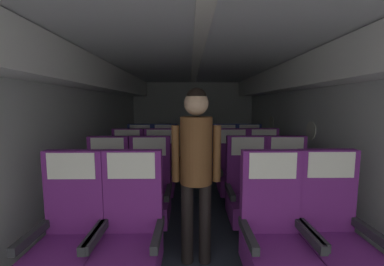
# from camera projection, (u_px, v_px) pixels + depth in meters

# --- Properties ---
(ground) EXTENTS (3.50, 7.02, 0.02)m
(ground) POSITION_uv_depth(u_px,v_px,m) (196.00, 205.00, 3.53)
(ground) COLOR #2D3342
(fuselage_shell) EXTENTS (3.38, 6.67, 2.08)m
(fuselage_shell) POSITION_uv_depth(u_px,v_px,m) (196.00, 98.00, 3.59)
(fuselage_shell) COLOR silver
(fuselage_shell) RESTS_ON ground
(seat_a_left_window) EXTENTS (0.48, 0.51, 1.08)m
(seat_a_left_window) POSITION_uv_depth(u_px,v_px,m) (69.00, 238.00, 1.80)
(seat_a_left_window) COLOR #38383D
(seat_a_left_window) RESTS_ON ground
(seat_a_left_aisle) EXTENTS (0.48, 0.51, 1.08)m
(seat_a_left_aisle) POSITION_uv_depth(u_px,v_px,m) (130.00, 237.00, 1.81)
(seat_a_left_aisle) COLOR #38383D
(seat_a_left_aisle) RESTS_ON ground
(seat_a_right_aisle) EXTENTS (0.48, 0.51, 1.08)m
(seat_a_right_aisle) POSITION_uv_depth(u_px,v_px,m) (334.00, 236.00, 1.83)
(seat_a_right_aisle) COLOR #38383D
(seat_a_right_aisle) RESTS_ON ground
(seat_a_right_window) EXTENTS (0.48, 0.51, 1.08)m
(seat_a_right_window) POSITION_uv_depth(u_px,v_px,m) (274.00, 238.00, 1.81)
(seat_a_right_window) COLOR #38383D
(seat_a_right_window) RESTS_ON ground
(seat_b_left_window) EXTENTS (0.48, 0.51, 1.08)m
(seat_b_left_window) POSITION_uv_depth(u_px,v_px,m) (106.00, 196.00, 2.63)
(seat_b_left_window) COLOR #38383D
(seat_b_left_window) RESTS_ON ground
(seat_b_left_aisle) EXTENTS (0.48, 0.51, 1.08)m
(seat_b_left_aisle) POSITION_uv_depth(u_px,v_px,m) (149.00, 195.00, 2.65)
(seat_b_left_aisle) COLOR #38383D
(seat_b_left_aisle) RESTS_ON ground
(seat_b_right_aisle) EXTENTS (0.48, 0.51, 1.08)m
(seat_b_right_aisle) POSITION_uv_depth(u_px,v_px,m) (289.00, 195.00, 2.66)
(seat_b_right_aisle) COLOR #38383D
(seat_b_right_aisle) RESTS_ON ground
(seat_b_right_window) EXTENTS (0.48, 0.51, 1.08)m
(seat_b_right_window) POSITION_uv_depth(u_px,v_px,m) (248.00, 195.00, 2.67)
(seat_b_right_window) COLOR #38383D
(seat_b_right_window) RESTS_ON ground
(seat_c_left_window) EXTENTS (0.48, 0.51, 1.08)m
(seat_c_left_window) POSITION_uv_depth(u_px,v_px,m) (127.00, 174.00, 3.48)
(seat_c_left_window) COLOR #38383D
(seat_c_left_window) RESTS_ON ground
(seat_c_left_aisle) EXTENTS (0.48, 0.51, 1.08)m
(seat_c_left_aisle) POSITION_uv_depth(u_px,v_px,m) (159.00, 173.00, 3.49)
(seat_c_left_aisle) COLOR #38383D
(seat_c_left_aisle) RESTS_ON ground
(seat_c_right_aisle) EXTENTS (0.48, 0.51, 1.08)m
(seat_c_right_aisle) POSITION_uv_depth(u_px,v_px,m) (265.00, 173.00, 3.52)
(seat_c_right_aisle) COLOR #38383D
(seat_c_right_aisle) RESTS_ON ground
(seat_c_right_window) EXTENTS (0.48, 0.51, 1.08)m
(seat_c_right_window) POSITION_uv_depth(u_px,v_px,m) (234.00, 173.00, 3.50)
(seat_c_right_window) COLOR #38383D
(seat_c_right_window) RESTS_ON ground
(seat_d_left_window) EXTENTS (0.48, 0.51, 1.08)m
(seat_d_left_window) POSITION_uv_depth(u_px,v_px,m) (140.00, 160.00, 4.33)
(seat_d_left_window) COLOR #38383D
(seat_d_left_window) RESTS_ON ground
(seat_d_left_aisle) EXTENTS (0.48, 0.51, 1.08)m
(seat_d_left_aisle) POSITION_uv_depth(u_px,v_px,m) (165.00, 160.00, 4.34)
(seat_d_left_aisle) COLOR #38383D
(seat_d_left_aisle) RESTS_ON ground
(seat_d_right_aisle) EXTENTS (0.48, 0.51, 1.08)m
(seat_d_right_aisle) POSITION_uv_depth(u_px,v_px,m) (250.00, 160.00, 4.36)
(seat_d_right_aisle) COLOR #38383D
(seat_d_right_aisle) RESTS_ON ground
(seat_d_right_window) EXTENTS (0.48, 0.51, 1.08)m
(seat_d_right_window) POSITION_uv_depth(u_px,v_px,m) (226.00, 160.00, 4.35)
(seat_d_right_window) COLOR #38383D
(seat_d_right_window) RESTS_ON ground
(flight_attendant) EXTENTS (0.43, 0.28, 1.57)m
(flight_attendant) POSITION_uv_depth(u_px,v_px,m) (196.00, 158.00, 2.14)
(flight_attendant) COLOR black
(flight_attendant) RESTS_ON ground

